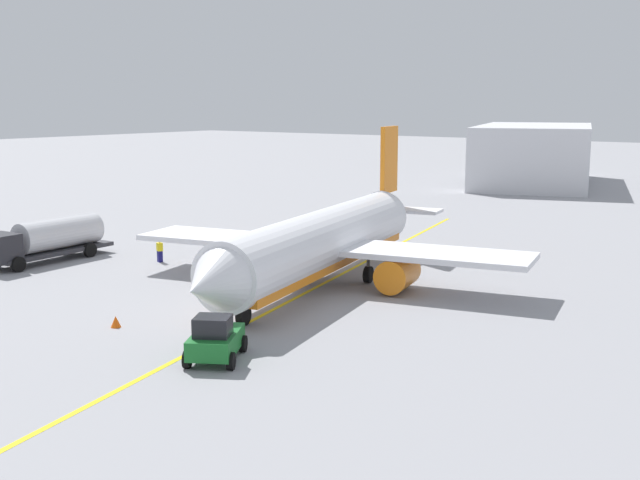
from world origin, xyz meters
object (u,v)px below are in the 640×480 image
Objects in this scene: pushback_tug at (215,339)px; safety_cone_nose at (116,322)px; refueling_worker at (160,251)px; airplane at (323,242)px; fuel_tanker at (48,239)px.

pushback_tug reaches higher than safety_cone_nose.
airplane is at bearing 95.03° from refueling_worker.
safety_cone_nose is at bearing -11.47° from airplane.
refueling_worker is 17.43m from safety_cone_nose.
refueling_worker reaches higher than safety_cone_nose.
pushback_tug is at bearing 18.05° from airplane.
safety_cone_nose is (14.68, -2.98, -2.46)m from airplane.
airplane is 16.49m from pushback_tug.
airplane is 15.17m from safety_cone_nose.
fuel_tanker is at bearing -110.27° from pushback_tug.
airplane is 18.66× the size of refueling_worker.
fuel_tanker reaches higher than pushback_tug.
fuel_tanker is 6.11× the size of refueling_worker.
airplane is at bearing -161.95° from pushback_tug.
fuel_tanker is 27.72m from pushback_tug.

